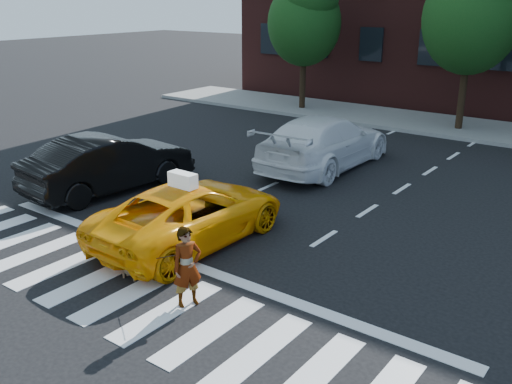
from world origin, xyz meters
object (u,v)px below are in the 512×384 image
tree_mid (474,6)px  woman (187,267)px  tree_left (305,14)px  dog (128,268)px  white_suv (325,142)px  taxi (191,213)px  black_sedan (109,163)px

tree_mid → woman: 17.10m
tree_left → dog: bearing=-68.7°
tree_left → dog: size_ratio=10.25×
tree_left → white_suv: (5.64, -7.62, -3.61)m
woman → dog: size_ratio=2.36×
tree_mid → taxi: size_ratio=1.47×
taxi → dog: (0.22, -2.04, -0.46)m
white_suv → tree_mid: bearing=-105.1°
taxi → white_suv: bearing=-84.2°
black_sedan → tree_left: bearing=-75.4°
taxi → dog: 2.11m
taxi → black_sedan: size_ratio=0.99×
tree_mid → dog: 17.21m
black_sedan → woman: 6.98m
tree_mid → dog: tree_mid is taller
tree_left → woman: 18.82m
tree_mid → white_suv: 8.81m
woman → dog: (-1.65, 0.05, -0.54)m
tree_left → black_sedan: 13.88m
black_sedan → woman: black_sedan is taller
taxi → white_suv: 6.91m
black_sedan → woman: size_ratio=3.26×
tree_mid → dog: size_ratio=11.20×
tree_left → tree_mid: tree_mid is taller
tree_mid → black_sedan: tree_mid is taller
tree_left → black_sedan: tree_left is taller
taxi → dog: size_ratio=7.63×
black_sedan → dog: (4.49, -3.29, -0.59)m
white_suv → woman: 9.30m
taxi → black_sedan: black_sedan is taller
black_sedan → tree_mid: bearing=-106.5°
tree_mid → taxi: 15.14m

